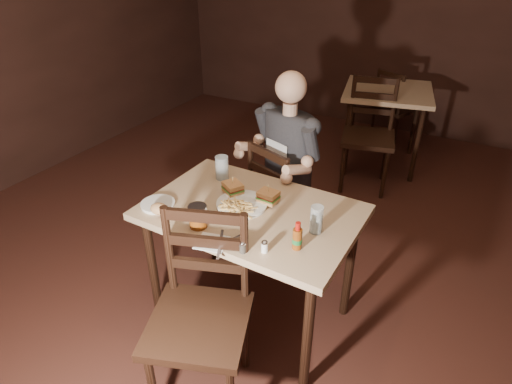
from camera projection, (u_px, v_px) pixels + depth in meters
The scene contains 24 objects.
room_shell at pixel (296, 104), 1.79m from camera, with size 7.00×7.00×7.00m.
main_table at pixel (252, 223), 2.29m from camera, with size 1.13×0.77×0.77m.
bg_table at pixel (387, 98), 4.09m from camera, with size 0.95×0.95×0.77m.
chair_far at pixel (287, 201), 2.93m from camera, with size 0.41×0.45×0.89m, color black, non-canonical shape.
chair_near at pixel (198, 324), 1.95m from camera, with size 0.45×0.49×0.97m, color black, non-canonical shape.
bg_chair_far at pixel (396, 108), 4.64m from camera, with size 0.38×0.42×0.83m, color black, non-canonical shape.
bg_chair_near at pixel (368, 138), 3.77m from camera, with size 0.45×0.49×0.97m, color black, non-canonical shape.
diner at pixel (285, 142), 2.67m from camera, with size 0.51×0.40×0.88m, color #2D2E32, non-canonical shape.
dinner_plate at pixel (242, 205), 2.27m from camera, with size 0.27×0.27×0.02m, color white.
sandwich_left at pixel (233, 185), 2.34m from camera, with size 0.11×0.09×0.09m, color tan, non-canonical shape.
sandwich_right at pixel (268, 194), 2.27m from camera, with size 0.10×0.08×0.09m, color tan, non-canonical shape.
fries_pile at pixel (239, 207), 2.21m from camera, with size 0.23×0.16×0.04m, color #E2B25E, non-canonical shape.
ketchup_dollop at pixel (248, 208), 2.23m from camera, with size 0.04×0.04×0.01m, color maroon.
glass_left at pixel (222, 168), 2.50m from camera, with size 0.08×0.08×0.14m, color silver.
glass_right at pixel (316, 219), 2.04m from camera, with size 0.06×0.06×0.14m, color silver.
hot_sauce at pixel (297, 236), 1.93m from camera, with size 0.04×0.04×0.14m, color brown, non-canonical shape.
salt_shaker at pixel (265, 247), 1.93m from camera, with size 0.03×0.03×0.06m, color white, non-canonical shape.
pepper_shaker at pixel (243, 247), 1.93m from camera, with size 0.03×0.03×0.06m, color #38332D, non-canonical shape.
syrup_dispenser at pixel (198, 216), 2.09m from camera, with size 0.09×0.09×0.12m, color brown, non-canonical shape.
napkin at pixel (212, 242), 2.00m from camera, with size 0.14×0.13×0.00m, color white.
knife at pixel (220, 244), 1.99m from camera, with size 0.01×0.22×0.01m, color silver.
fork at pixel (230, 240), 2.01m from camera, with size 0.01×0.16×0.00m, color silver.
side_plate at pixel (158, 205), 2.28m from camera, with size 0.18×0.18×0.01m, color white.
bread_roll at pixel (159, 209), 2.18m from camera, with size 0.09×0.08×0.06m, color tan.
Camera 1 is at (0.68, -1.59, 2.00)m, focal length 30.00 mm.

